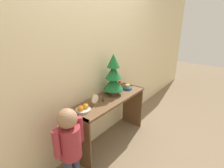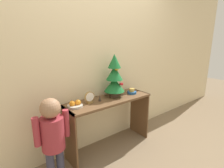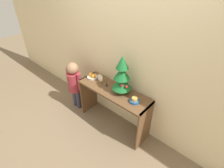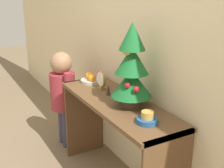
% 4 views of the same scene
% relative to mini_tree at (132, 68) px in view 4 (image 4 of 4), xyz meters
% --- Properties ---
extents(back_wall, '(7.00, 0.05, 2.50)m').
position_rel_mini_tree_xyz_m(back_wall, '(-0.12, 0.21, 0.23)').
color(back_wall, beige).
rests_on(back_wall, ground_plane).
extents(console_table, '(1.23, 0.41, 0.73)m').
position_rel_mini_tree_xyz_m(console_table, '(-0.12, -0.04, -0.45)').
color(console_table, brown).
rests_on(console_table, ground_plane).
extents(mini_tree, '(0.28, 0.28, 0.59)m').
position_rel_mini_tree_xyz_m(mini_tree, '(0.00, 0.00, 0.00)').
color(mini_tree, '#4C3828').
rests_on(mini_tree, console_table).
extents(fruit_bowl, '(0.18, 0.18, 0.09)m').
position_rel_mini_tree_xyz_m(fruit_bowl, '(-0.62, -0.02, -0.25)').
color(fruit_bowl, '#B7B2A8').
rests_on(fruit_bowl, console_table).
extents(singing_bowl, '(0.14, 0.14, 0.08)m').
position_rel_mini_tree_xyz_m(singing_bowl, '(0.28, -0.06, -0.25)').
color(singing_bowl, '#235189').
rests_on(singing_bowl, console_table).
extents(desk_clock, '(0.13, 0.04, 0.15)m').
position_rel_mini_tree_xyz_m(desk_clock, '(-0.42, -0.02, -0.21)').
color(desk_clock, olive).
rests_on(desk_clock, console_table).
extents(figurine, '(0.04, 0.04, 0.08)m').
position_rel_mini_tree_xyz_m(figurine, '(-0.27, -0.03, -0.24)').
color(figurine, '#382D23').
rests_on(figurine, console_table).
extents(child_figure, '(0.38, 0.24, 0.95)m').
position_rel_mini_tree_xyz_m(child_figure, '(-0.96, -0.16, -0.43)').
color(child_figure, '#38384C').
rests_on(child_figure, ground_plane).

